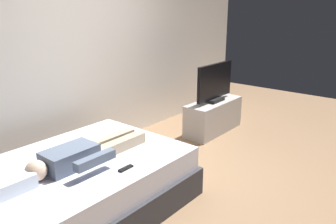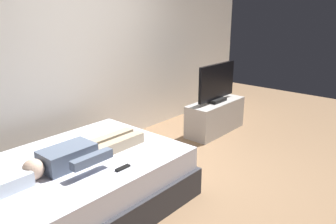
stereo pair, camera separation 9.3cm
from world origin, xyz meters
name	(u,v)px [view 1 (the left image)]	position (x,y,z in m)	size (l,w,h in m)	color
ground_plane	(185,185)	(0.00, 0.00, 0.00)	(10.00, 10.00, 0.00)	#8C6B4C
back_wall	(106,45)	(0.40, 1.68, 1.40)	(6.40, 0.10, 2.80)	silver
bed	(79,187)	(-1.04, 0.50, 0.26)	(2.08, 1.48, 0.54)	#333338
person	(83,154)	(-1.01, 0.42, 0.62)	(1.26, 0.46, 0.18)	slate
remote	(126,168)	(-0.86, 0.02, 0.55)	(0.15, 0.04, 0.02)	black
tv_stand	(213,116)	(1.66, 0.68, 0.25)	(1.10, 0.40, 0.50)	#B7B2AD
tv	(215,83)	(1.66, 0.68, 0.78)	(0.88, 0.20, 0.59)	black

